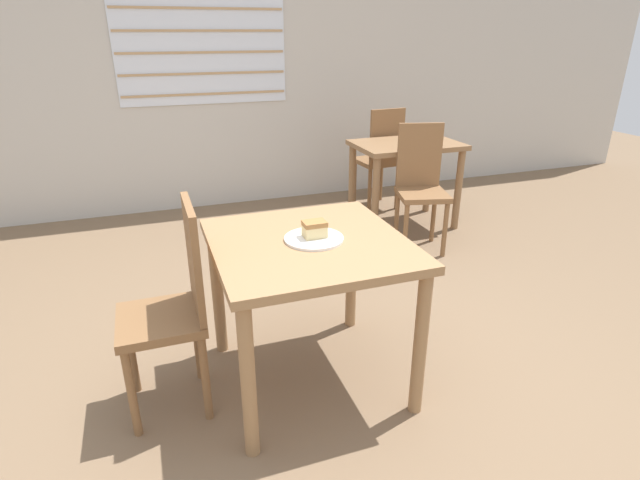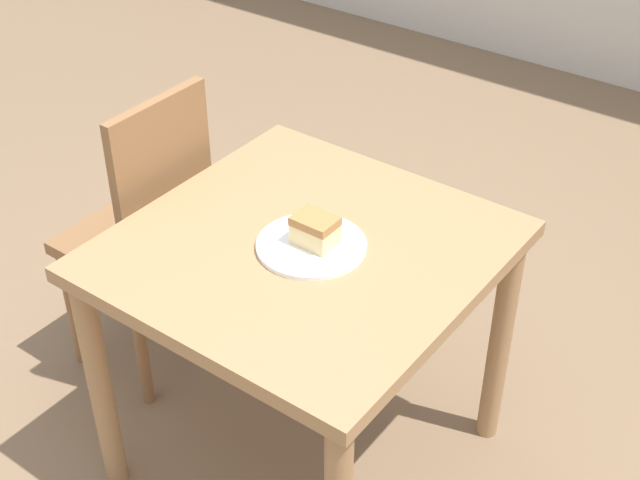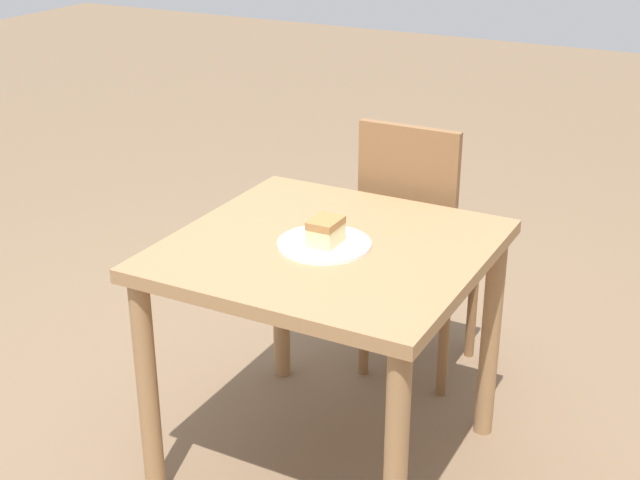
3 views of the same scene
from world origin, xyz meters
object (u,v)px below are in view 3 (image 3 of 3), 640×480
object	(u,v)px
dining_table_near	(328,280)
plate	(324,244)
chair_near_window	(416,244)
cake_slice	(326,231)

from	to	relation	value
dining_table_near	plate	xyz separation A→B (m)	(0.02, -0.00, 0.12)
dining_table_near	chair_near_window	xyz separation A→B (m)	(-0.60, 0.03, -0.11)
dining_table_near	cake_slice	size ratio (longest dim) A/B	8.54
dining_table_near	plate	size ratio (longest dim) A/B	3.27
dining_table_near	cake_slice	bearing A→B (deg)	10.26
chair_near_window	dining_table_near	bearing A→B (deg)	87.09
dining_table_near	cake_slice	distance (m)	0.17
dining_table_near	chair_near_window	distance (m)	0.61
dining_table_near	plate	world-z (taller)	plate
cake_slice	dining_table_near	bearing A→B (deg)	-169.74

